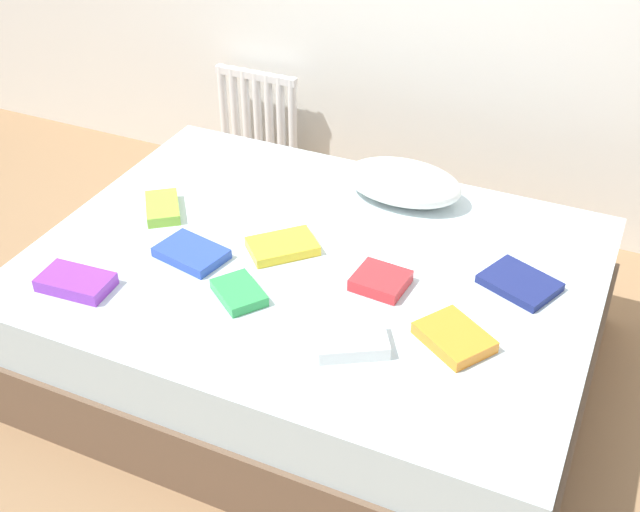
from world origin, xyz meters
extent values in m
plane|color=#93704C|center=(0.00, 0.00, 0.00)|extent=(8.00, 8.00, 0.00)
cube|color=brown|center=(0.00, 0.00, 0.14)|extent=(2.00, 1.50, 0.28)
cube|color=silver|center=(0.00, 0.00, 0.39)|extent=(1.96, 1.46, 0.22)
cylinder|color=white|center=(-1.07, 1.20, 0.35)|extent=(0.04, 0.04, 0.51)
cylinder|color=white|center=(-1.00, 1.20, 0.35)|extent=(0.04, 0.04, 0.51)
cylinder|color=white|center=(-0.94, 1.20, 0.35)|extent=(0.04, 0.04, 0.51)
cylinder|color=white|center=(-0.87, 1.20, 0.35)|extent=(0.04, 0.04, 0.51)
cylinder|color=white|center=(-0.80, 1.20, 0.35)|extent=(0.04, 0.04, 0.51)
cylinder|color=white|center=(-0.74, 1.20, 0.35)|extent=(0.04, 0.04, 0.51)
cylinder|color=white|center=(-0.67, 1.20, 0.35)|extent=(0.04, 0.04, 0.51)
cube|color=white|center=(-0.87, 1.20, 0.58)|extent=(0.44, 0.04, 0.04)
cube|color=white|center=(-0.87, 1.20, 0.11)|extent=(0.44, 0.04, 0.04)
ellipsoid|color=white|center=(0.15, 0.51, 0.58)|extent=(0.47, 0.28, 0.15)
cube|color=#2847B7|center=(-0.40, -0.17, 0.52)|extent=(0.27, 0.21, 0.04)
cube|color=orange|center=(0.58, -0.23, 0.52)|extent=(0.28, 0.26, 0.04)
cube|color=purple|center=(-0.66, -0.48, 0.52)|extent=(0.25, 0.16, 0.05)
cube|color=yellow|center=(-0.13, 0.00, 0.52)|extent=(0.28, 0.28, 0.04)
cube|color=navy|center=(0.70, 0.14, 0.51)|extent=(0.29, 0.26, 0.03)
cube|color=red|center=(0.27, -0.05, 0.52)|extent=(0.19, 0.17, 0.04)
cube|color=green|center=(-0.14, -0.30, 0.52)|extent=(0.23, 0.22, 0.04)
cube|color=#8CC638|center=(-0.66, 0.04, 0.52)|extent=(0.23, 0.25, 0.04)
cube|color=white|center=(0.30, -0.38, 0.52)|extent=(0.26, 0.23, 0.05)
camera|label=1|loc=(0.97, -2.09, 2.15)|focal=44.79mm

